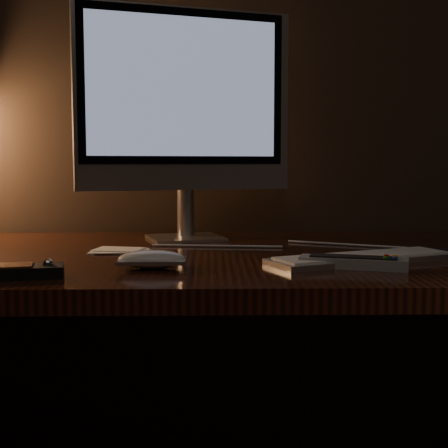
{
  "coord_description": "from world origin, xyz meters",
  "views": [
    {
      "loc": [
        0.01,
        0.58,
        0.93
      ],
      "look_at": [
        0.03,
        1.73,
        0.82
      ],
      "focal_mm": 50.0,
      "sensor_mm": 36.0,
      "label": 1
    }
  ],
  "objects_px": {
    "desk": "(209,306)",
    "mouse": "(152,262)",
    "monitor": "(184,104)",
    "tv_remote": "(353,262)",
    "keyboard": "(363,258)",
    "media_remote": "(12,271)"
  },
  "relations": [
    {
      "from": "desk",
      "to": "mouse",
      "type": "distance_m",
      "value": 0.32
    },
    {
      "from": "monitor",
      "to": "tv_remote",
      "type": "distance_m",
      "value": 0.6
    },
    {
      "from": "desk",
      "to": "mouse",
      "type": "xyz_separation_m",
      "value": [
        -0.1,
        -0.26,
        0.14
      ]
    },
    {
      "from": "keyboard",
      "to": "mouse",
      "type": "bearing_deg",
      "value": 166.81
    },
    {
      "from": "media_remote",
      "to": "mouse",
      "type": "bearing_deg",
      "value": 10.61
    },
    {
      "from": "monitor",
      "to": "media_remote",
      "type": "bearing_deg",
      "value": -134.47
    },
    {
      "from": "keyboard",
      "to": "mouse",
      "type": "distance_m",
      "value": 0.39
    },
    {
      "from": "desk",
      "to": "mouse",
      "type": "relative_size",
      "value": 13.44
    },
    {
      "from": "monitor",
      "to": "media_remote",
      "type": "distance_m",
      "value": 0.64
    },
    {
      "from": "mouse",
      "to": "media_remote",
      "type": "xyz_separation_m",
      "value": [
        -0.22,
        -0.09,
        -0.0
      ]
    },
    {
      "from": "media_remote",
      "to": "tv_remote",
      "type": "bearing_deg",
      "value": -3.19
    },
    {
      "from": "media_remote",
      "to": "tv_remote",
      "type": "relative_size",
      "value": 0.88
    },
    {
      "from": "keyboard",
      "to": "monitor",
      "type": "bearing_deg",
      "value": 112.46
    },
    {
      "from": "desk",
      "to": "media_remote",
      "type": "height_order",
      "value": "media_remote"
    },
    {
      "from": "mouse",
      "to": "media_remote",
      "type": "height_order",
      "value": "media_remote"
    },
    {
      "from": "monitor",
      "to": "mouse",
      "type": "xyz_separation_m",
      "value": [
        -0.04,
        -0.41,
        -0.31
      ]
    },
    {
      "from": "media_remote",
      "to": "tv_remote",
      "type": "xyz_separation_m",
      "value": [
        0.57,
        0.08,
        -0.0
      ]
    },
    {
      "from": "monitor",
      "to": "mouse",
      "type": "relative_size",
      "value": 4.57
    },
    {
      "from": "monitor",
      "to": "tv_remote",
      "type": "relative_size",
      "value": 2.82
    },
    {
      "from": "keyboard",
      "to": "media_remote",
      "type": "xyz_separation_m",
      "value": [
        -0.6,
        -0.16,
        0.0
      ]
    },
    {
      "from": "desk",
      "to": "media_remote",
      "type": "distance_m",
      "value": 0.49
    },
    {
      "from": "keyboard",
      "to": "mouse",
      "type": "xyz_separation_m",
      "value": [
        -0.39,
        -0.07,
        0.0
      ]
    }
  ]
}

